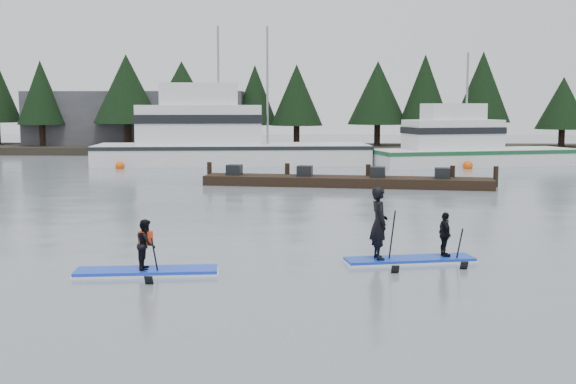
{
  "coord_description": "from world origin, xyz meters",
  "views": [
    {
      "loc": [
        0.81,
        -16.8,
        3.84
      ],
      "look_at": [
        0.0,
        6.0,
        1.1
      ],
      "focal_mm": 45.0,
      "sensor_mm": 36.0,
      "label": 1
    }
  ],
  "objects_px": {
    "fishing_boat_large": "(224,152)",
    "fishing_boat_medium": "(469,156)",
    "floating_dock": "(346,182)",
    "paddleboard_solo": "(146,258)",
    "paddleboard_duo": "(401,236)"
  },
  "relations": [
    {
      "from": "fishing_boat_medium",
      "to": "floating_dock",
      "type": "height_order",
      "value": "fishing_boat_medium"
    },
    {
      "from": "fishing_boat_large",
      "to": "floating_dock",
      "type": "xyz_separation_m",
      "value": [
        7.46,
        -13.04,
        -0.53
      ]
    },
    {
      "from": "fishing_boat_medium",
      "to": "floating_dock",
      "type": "relative_size",
      "value": 1.0
    },
    {
      "from": "fishing_boat_large",
      "to": "paddleboard_solo",
      "type": "distance_m",
      "value": 31.41
    },
    {
      "from": "fishing_boat_medium",
      "to": "paddleboard_duo",
      "type": "height_order",
      "value": "fishing_boat_medium"
    },
    {
      "from": "fishing_boat_medium",
      "to": "paddleboard_duo",
      "type": "xyz_separation_m",
      "value": [
        -7.92,
        -29.54,
        0.11
      ]
    },
    {
      "from": "floating_dock",
      "to": "paddleboard_duo",
      "type": "distance_m",
      "value": 16.86
    },
    {
      "from": "fishing_boat_large",
      "to": "floating_dock",
      "type": "bearing_deg",
      "value": -65.94
    },
    {
      "from": "fishing_boat_large",
      "to": "paddleboard_solo",
      "type": "height_order",
      "value": "fishing_boat_large"
    },
    {
      "from": "fishing_boat_medium",
      "to": "paddleboard_duo",
      "type": "bearing_deg",
      "value": -121.16
    },
    {
      "from": "paddleboard_solo",
      "to": "paddleboard_duo",
      "type": "xyz_separation_m",
      "value": [
        5.97,
        1.45,
        0.29
      ]
    },
    {
      "from": "fishing_boat_large",
      "to": "fishing_boat_medium",
      "type": "xyz_separation_m",
      "value": [
        15.98,
        -0.35,
        -0.2
      ]
    },
    {
      "from": "paddleboard_duo",
      "to": "fishing_boat_medium",
      "type": "bearing_deg",
      "value": 63.57
    },
    {
      "from": "fishing_boat_large",
      "to": "fishing_boat_medium",
      "type": "distance_m",
      "value": 15.98
    },
    {
      "from": "paddleboard_solo",
      "to": "fishing_boat_large",
      "type": "bearing_deg",
      "value": 86.86
    }
  ]
}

